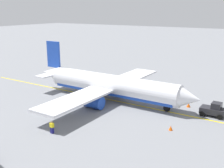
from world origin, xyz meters
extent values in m
plane|color=slate|center=(0.00, 0.00, 0.00)|extent=(400.00, 400.00, 0.00)
cylinder|color=white|center=(0.00, 0.00, 2.83)|extent=(25.07, 3.99, 3.65)
cube|color=#1E47B7|center=(0.00, 0.00, 1.82)|extent=(23.67, 3.31, 1.02)
cone|color=white|center=(13.90, -0.19, 2.83)|extent=(3.52, 3.55, 3.50)
cone|color=white|center=(-14.59, 0.20, 3.19)|extent=(4.91, 3.17, 3.10)
cube|color=#1E47B7|center=(-13.90, 0.19, 7.05)|extent=(3.20, 0.40, 5.20)
cube|color=white|center=(-13.90, 0.19, 3.23)|extent=(2.51, 8.43, 0.24)
cube|color=white|center=(-1.00, 0.01, 2.37)|extent=(5.23, 31.92, 0.36)
cylinder|color=#1E47B7|center=(-0.13, 5.20, 1.12)|extent=(3.23, 2.14, 2.10)
cylinder|color=#1E47B7|center=(-0.27, -5.20, 1.12)|extent=(3.23, 2.14, 2.10)
cylinder|color=#4C4C51|center=(10.42, -0.14, 1.14)|extent=(0.24, 0.24, 1.18)
cylinder|color=black|center=(10.42, -0.14, 0.55)|extent=(1.11, 0.41, 1.10)
cylinder|color=#4C4C51|center=(-1.96, 2.63, 1.14)|extent=(0.24, 0.24, 1.18)
cylinder|color=black|center=(-1.96, 2.63, 0.55)|extent=(1.11, 0.41, 1.10)
cylinder|color=#4C4C51|center=(-2.03, -2.57, 1.14)|extent=(0.24, 0.24, 1.18)
cylinder|color=black|center=(-2.03, -2.57, 0.55)|extent=(1.11, 0.41, 1.10)
cube|color=#232328|center=(17.03, 1.77, 0.85)|extent=(3.61, 2.03, 0.90)
cube|color=black|center=(17.53, 1.76, 1.75)|extent=(1.41, 1.61, 0.90)
cylinder|color=black|center=(15.73, 0.78, 0.40)|extent=(0.80, 0.31, 0.80)
cylinder|color=black|center=(15.74, 2.78, 0.40)|extent=(0.80, 0.31, 0.80)
cylinder|color=black|center=(18.33, 0.76, 0.40)|extent=(0.80, 0.31, 0.80)
cylinder|color=black|center=(18.34, 2.76, 0.40)|extent=(0.80, 0.31, 0.80)
cube|color=navy|center=(0.62, -15.80, 0.42)|extent=(0.47, 0.36, 0.85)
cube|color=yellow|center=(0.62, -15.80, 1.15)|extent=(0.55, 0.40, 0.60)
sphere|color=tan|center=(0.62, -15.80, 1.59)|extent=(0.24, 0.24, 0.24)
cone|color=#F2590F|center=(13.51, -6.58, 0.31)|extent=(0.55, 0.55, 0.61)
cone|color=#F2590F|center=(12.73, 3.75, 0.37)|extent=(0.66, 0.66, 0.73)
cube|color=yellow|center=(0.00, 0.00, 0.01)|extent=(63.46, 1.15, 0.01)
camera|label=1|loc=(25.25, -40.15, 15.90)|focal=44.66mm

